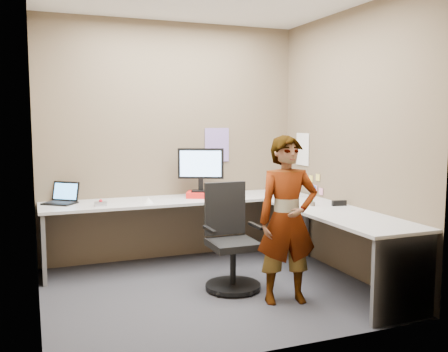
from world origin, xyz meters
name	(u,v)px	position (x,y,z in m)	size (l,w,h in m)	color
ground	(210,291)	(0.00, 0.00, 0.00)	(3.00, 3.00, 0.00)	#2B2A30
wall_back	(172,141)	(0.00, 1.30, 1.35)	(3.00, 3.00, 0.00)	brown
wall_right	(349,144)	(1.50, 0.00, 1.35)	(2.70, 2.70, 0.00)	brown
wall_left	(33,151)	(-1.50, 0.00, 1.35)	(2.70, 2.70, 0.00)	brown
desk	(237,218)	(0.44, 0.39, 0.59)	(2.98, 2.58, 0.73)	#BBBBBB
paper_ream	(202,195)	(0.25, 0.99, 0.76)	(0.32, 0.24, 0.06)	red
monitor	(201,166)	(0.25, 1.00, 1.08)	(0.48, 0.26, 0.49)	black
laptop	(62,198)	(-1.23, 1.13, 0.79)	(0.40, 0.39, 0.22)	black
trackball_mouse	(101,203)	(-0.88, 0.82, 0.76)	(0.12, 0.08, 0.07)	#B7B7BC
origami	(149,200)	(-0.39, 0.81, 0.76)	(0.10, 0.10, 0.06)	white
stapler	(339,203)	(1.38, -0.04, 0.76)	(0.15, 0.04, 0.06)	black
flower	(313,192)	(1.12, 0.05, 0.87)	(0.07, 0.07, 0.22)	brown
calendar_purple	(217,145)	(0.55, 1.29, 1.30)	(0.30, 0.01, 0.40)	#846BB7
calendar_white	(303,149)	(1.49, 0.90, 1.25)	(0.01, 0.28, 0.38)	white
sticky_note_a	(318,177)	(1.49, 0.55, 0.95)	(0.01, 0.07, 0.07)	#F2E059
sticky_note_b	(315,188)	(1.49, 0.60, 0.82)	(0.01, 0.07, 0.07)	pink
sticky_note_c	(321,191)	(1.49, 0.48, 0.80)	(0.01, 0.07, 0.07)	pink
sticky_note_d	(311,179)	(1.49, 0.70, 0.92)	(0.01, 0.07, 0.07)	#F2E059
office_chair	(231,247)	(0.21, 0.01, 0.40)	(0.52, 0.52, 0.98)	black
person	(287,220)	(0.54, -0.50, 0.73)	(0.53, 0.35, 1.47)	#999399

